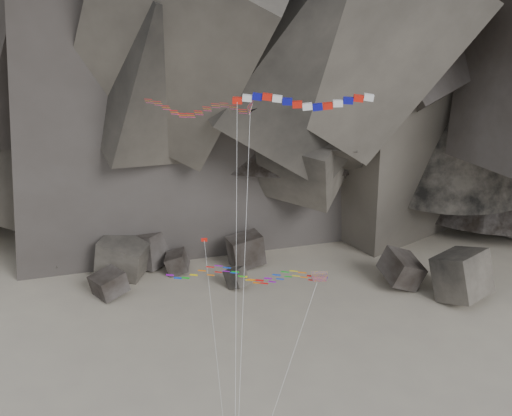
# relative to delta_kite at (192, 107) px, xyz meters

# --- Properties ---
(boulder_field) EXTENTS (66.72, 17.04, 7.58)m
(boulder_field) POSITION_rel_delta_kite_xyz_m (-4.79, 29.89, -29.00)
(boulder_field) COLOR #47423F
(boulder_field) RESTS_ON ground
(delta_kite) EXTENTS (10.16, 15.06, 31.28)m
(delta_kite) POSITION_rel_delta_kite_xyz_m (0.00, 0.00, 0.00)
(delta_kite) COLOR red
(delta_kite) RESTS_ON ground
(banner_kite) EXTENTS (11.07, 13.71, 31.38)m
(banner_kite) POSITION_rel_delta_kite_xyz_m (9.04, -1.48, 0.85)
(banner_kite) COLOR red
(banner_kite) RESTS_ON ground
(parafoil_kite) EXTENTS (13.33, 8.43, 18.83)m
(parafoil_kite) POSITION_rel_delta_kite_xyz_m (4.36, -6.47, -11.75)
(parafoil_kite) COLOR gold
(parafoil_kite) RESTS_ON ground
(pennant_kite) EXTENTS (3.97, 11.66, 19.34)m
(pennant_kite) POSITION_rel_delta_kite_xyz_m (2.13, -5.88, -15.53)
(pennant_kite) COLOR red
(pennant_kite) RESTS_ON ground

